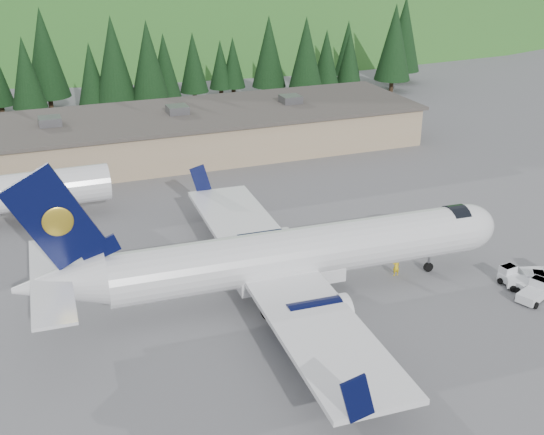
{
  "coord_description": "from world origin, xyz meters",
  "views": [
    {
      "loc": [
        -18.78,
        -42.4,
        26.21
      ],
      "look_at": [
        0.0,
        6.0,
        4.0
      ],
      "focal_mm": 45.0,
      "sensor_mm": 36.0,
      "label": 1
    }
  ],
  "objects": [
    {
      "name": "baggage_tug_d",
      "position": [
        16.98,
        -5.83,
        0.66
      ],
      "size": [
        3.05,
        2.66,
        1.46
      ],
      "rotation": [
        0.0,
        0.0,
        -0.57
      ],
      "color": "silver",
      "rests_on": "ground"
    },
    {
      "name": "tree_line",
      "position": [
        -6.13,
        61.57,
        7.56
      ],
      "size": [
        114.57,
        18.52,
        14.24
      ],
      "color": "black",
      "rests_on": "ground"
    },
    {
      "name": "ground",
      "position": [
        0.0,
        0.0,
        0.0
      ],
      "size": [
        600.0,
        600.0,
        0.0
      ],
      "primitive_type": "plane",
      "color": "slate"
    },
    {
      "name": "airliner",
      "position": [
        -1.1,
        0.05,
        3.34
      ],
      "size": [
        37.67,
        35.3,
        12.52
      ],
      "rotation": [
        0.0,
        0.0,
        -0.04
      ],
      "color": "white",
      "rests_on": "ground"
    },
    {
      "name": "terminal_building",
      "position": [
        -5.01,
        38.0,
        2.62
      ],
      "size": [
        71.0,
        17.0,
        6.1
      ],
      "color": "tan",
      "rests_on": "ground"
    },
    {
      "name": "hills",
      "position": [
        53.34,
        207.38,
        -82.8
      ],
      "size": [
        614.0,
        330.0,
        300.0
      ],
      "color": "#1E631B",
      "rests_on": "ground"
    },
    {
      "name": "ramp_worker",
      "position": [
        8.43,
        -0.15,
        0.85
      ],
      "size": [
        0.64,
        0.44,
        1.7
      ],
      "primitive_type": "imported",
      "rotation": [
        0.0,
        0.0,
        3.2
      ],
      "color": "yellow",
      "rests_on": "ground"
    },
    {
      "name": "baggage_tug_a",
      "position": [
        16.29,
        -7.34,
        0.67
      ],
      "size": [
        3.15,
        2.5,
        1.51
      ],
      "rotation": [
        0.0,
        0.0,
        0.39
      ],
      "color": "silver",
      "rests_on": "ground"
    },
    {
      "name": "baggage_tug_c",
      "position": [
        16.27,
        -4.91,
        0.63
      ],
      "size": [
        1.94,
        2.83,
        1.42
      ],
      "rotation": [
        0.0,
        0.0,
        1.73
      ],
      "color": "silver",
      "rests_on": "ground"
    }
  ]
}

